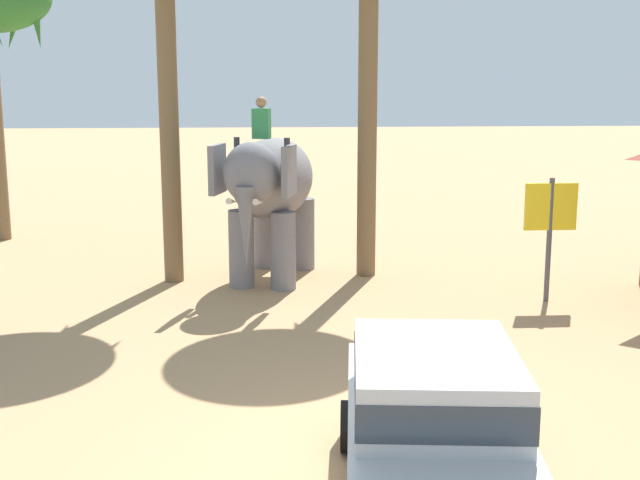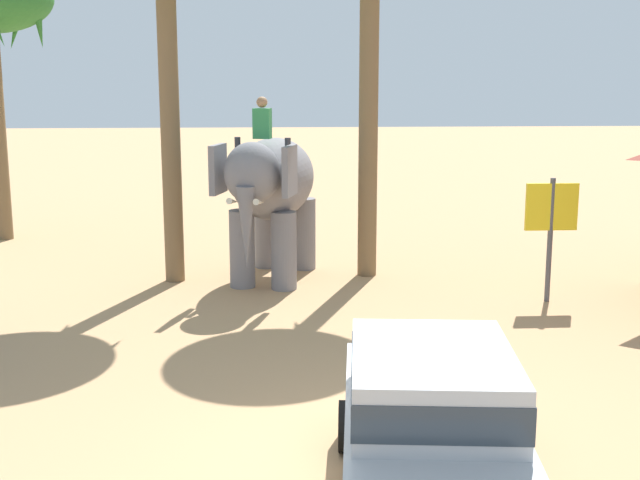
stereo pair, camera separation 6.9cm
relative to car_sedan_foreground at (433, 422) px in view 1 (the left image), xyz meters
The scene contains 4 objects.
ground_plane 1.28m from the car_sedan_foreground, 118.61° to the left, with size 120.00×120.00×0.00m, color tan.
car_sedan_foreground is the anchor object (origin of this frame).
elephant_with_mahout 9.92m from the car_sedan_foreground, 98.94° to the left, with size 2.44×4.02×3.88m.
signboard_yellow 8.62m from the car_sedan_foreground, 63.89° to the left, with size 1.00×0.10×2.40m.
Camera 1 is at (-1.23, -8.57, 4.35)m, focal length 47.42 mm.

